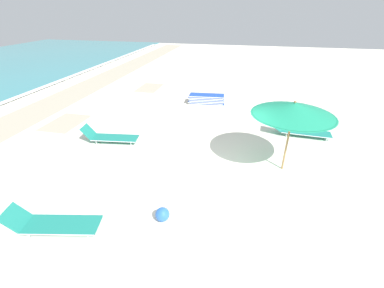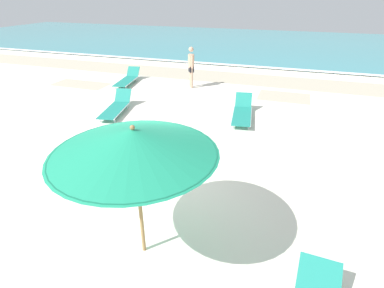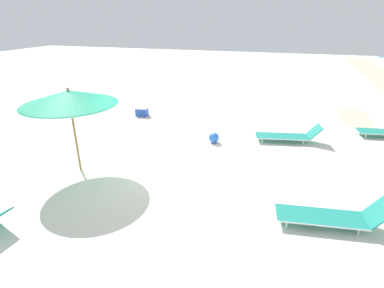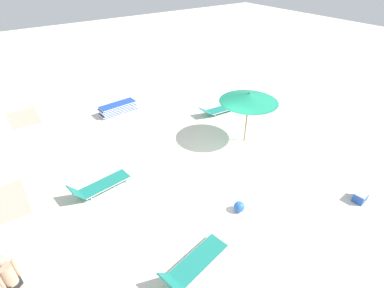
{
  "view_description": "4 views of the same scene",
  "coord_description": "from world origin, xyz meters",
  "views": [
    {
      "loc": [
        -6.37,
        -0.81,
        4.63
      ],
      "look_at": [
        0.75,
        0.76,
        0.68
      ],
      "focal_mm": 24.0,
      "sensor_mm": 36.0,
      "label": 1
    },
    {
      "loc": [
        2.9,
        -5.38,
        3.88
      ],
      "look_at": [
        0.93,
        0.5,
        0.7
      ],
      "focal_mm": 28.0,
      "sensor_mm": 36.0,
      "label": 2
    },
    {
      "loc": [
        7.03,
        2.94,
        3.89
      ],
      "look_at": [
        0.58,
        0.93,
        1.0
      ],
      "focal_mm": 28.0,
      "sensor_mm": 36.0,
      "label": 3
    },
    {
      "loc": [
        -6.7,
        6.04,
        7.02
      ],
      "look_at": [
        0.76,
        0.78,
        1.03
      ],
      "focal_mm": 28.0,
      "sensor_mm": 36.0,
      "label": 4
    }
  ],
  "objects": [
    {
      "name": "cooler_box",
      "position": [
        -3.95,
        -2.71,
        0.19
      ],
      "size": [
        0.41,
        0.53,
        0.37
      ],
      "rotation": [
        0.0,
        0.0,
        4.82
      ],
      "color": "blue",
      "rests_on": "ground_plane"
    },
    {
      "name": "beach_ball",
      "position": [
        -1.99,
        0.89,
        0.17
      ],
      "size": [
        0.35,
        0.35,
        0.35
      ],
      "color": "blue",
      "rests_on": "ground_plane"
    },
    {
      "name": "beachgoer_wading_adult",
      "position": [
        -1.32,
        7.06,
        1.0
      ],
      "size": [
        0.31,
        0.39,
        1.76
      ],
      "rotation": [
        0.0,
        0.0,
        5.29
      ],
      "color": "tan",
      "rests_on": "ground_plane"
    },
    {
      "name": "ground_plane",
      "position": [
        0.0,
        0.01,
        -0.08
      ],
      "size": [
        60.0,
        60.0,
        0.16
      ],
      "color": "silver"
    },
    {
      "name": "lounger_stack",
      "position": [
        6.58,
        1.25,
        0.25
      ],
      "size": [
        0.76,
        1.97,
        0.49
      ],
      "rotation": [
        0.0,
        0.0,
        0.08
      ],
      "color": "blue",
      "rests_on": "ground_plane"
    },
    {
      "name": "beach_umbrella",
      "position": [
        0.97,
        -2.16,
        2.03
      ],
      "size": [
        2.38,
        2.38,
        2.28
      ],
      "color": "#9E7547",
      "rests_on": "ground_plane"
    },
    {
      "name": "sun_lounger_beside_umbrella",
      "position": [
        1.49,
        4.15,
        0.22
      ],
      "size": [
        0.87,
        2.12,
        0.62
      ],
      "rotation": [
        0.0,
        0.0,
        0.13
      ],
      "color": "#1E8475",
      "rests_on": "ground_plane"
    },
    {
      "name": "sun_lounger_under_umbrella",
      "position": [
        3.61,
        -3.03,
        0.2
      ],
      "size": [
        0.75,
        2.39,
        0.47
      ],
      "rotation": [
        0.0,
        0.0,
        -0.07
      ],
      "color": "#1E8475",
      "rests_on": "ground_plane"
    },
    {
      "name": "sun_lounger_near_water_right",
      "position": [
        -2.84,
        3.26,
        0.22
      ],
      "size": [
        1.01,
        2.15,
        0.59
      ],
      "rotation": [
        0.0,
        0.0,
        0.2
      ],
      "color": "#1E8475",
      "rests_on": "ground_plane"
    }
  ]
}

